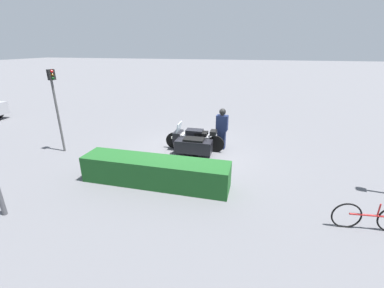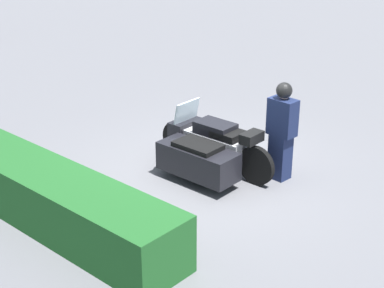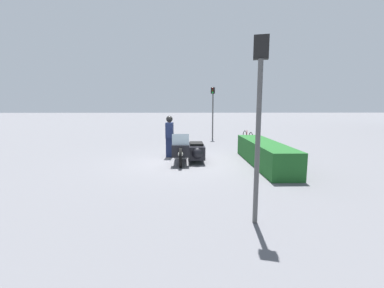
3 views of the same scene
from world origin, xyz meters
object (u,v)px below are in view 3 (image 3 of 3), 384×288
object	(u,v)px
police_motorcycle	(189,150)
officer_rider	(170,135)
hedge_bush_curbside	(264,153)
traffic_light_near	(259,103)
bicycle_parked	(248,137)
traffic_light_far	(213,105)

from	to	relation	value
police_motorcycle	officer_rider	xyz separation A→B (m)	(-1.11, -0.81, 0.45)
officer_rider	police_motorcycle	bearing A→B (deg)	-49.98
hedge_bush_curbside	traffic_light_near	size ratio (longest dim) A/B	1.42
bicycle_parked	traffic_light_near	bearing A→B (deg)	-18.86
police_motorcycle	traffic_light_near	distance (m)	5.69
police_motorcycle	bicycle_parked	bearing A→B (deg)	145.33
traffic_light_far	bicycle_parked	world-z (taller)	traffic_light_far
bicycle_parked	traffic_light_far	bearing A→B (deg)	-137.03
traffic_light_far	officer_rider	bearing A→B (deg)	-6.62
hedge_bush_curbside	bicycle_parked	size ratio (longest dim) A/B	2.75
police_motorcycle	bicycle_parked	size ratio (longest dim) A/B	1.46
officer_rider	traffic_light_far	distance (m)	6.56
traffic_light_near	traffic_light_far	bearing A→B (deg)	12.81
officer_rider	traffic_light_far	xyz separation A→B (m)	(-5.93, 2.49, 1.29)
police_motorcycle	traffic_light_far	distance (m)	7.45
police_motorcycle	bicycle_parked	world-z (taller)	police_motorcycle
officer_rider	traffic_light_near	world-z (taller)	traffic_light_near
officer_rider	traffic_light_far	world-z (taller)	traffic_light_far
hedge_bush_curbside	traffic_light_near	xyz separation A→B (m)	(4.80, -1.64, 1.79)
traffic_light_far	hedge_bush_curbside	bearing A→B (deg)	24.63
police_motorcycle	traffic_light_near	bearing A→B (deg)	12.00
officer_rider	traffic_light_far	bearing A→B (deg)	71.44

